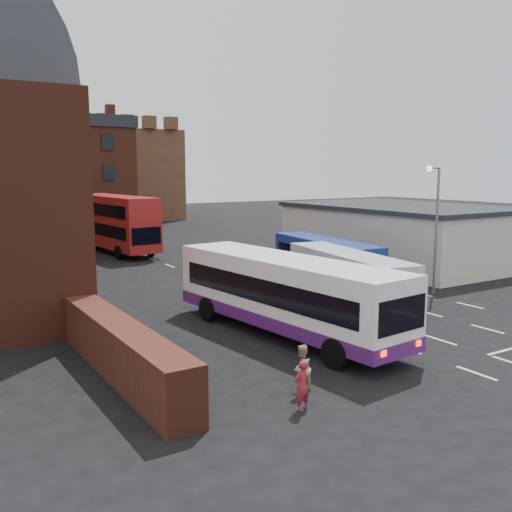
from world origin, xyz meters
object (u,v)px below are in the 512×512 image
bus_white_outbound (285,290)px  bus_red_double (115,222)px  bus_white_inbound (348,273)px  bus_blue (326,256)px  street_lamp (435,218)px  pedestrian_beige (302,369)px  pedestrian_red (302,385)px

bus_white_outbound → bus_red_double: bus_red_double is taller
bus_white_outbound → bus_white_inbound: (6.20, 3.16, -0.39)m
bus_white_inbound → bus_blue: (2.65, 5.15, -0.01)m
bus_white_outbound → street_lamp: size_ratio=1.72×
bus_white_inbound → bus_red_double: size_ratio=0.81×
bus_white_outbound → pedestrian_beige: bearing=-125.9°
bus_white_outbound → bus_white_inbound: size_ratio=1.25×
bus_white_outbound → bus_red_double: (1.77, 26.94, 0.58)m
bus_blue → pedestrian_red: bearing=55.8°
street_lamp → pedestrian_beige: 16.50m
bus_white_inbound → pedestrian_beige: (-9.32, -8.53, -0.76)m
bus_white_outbound → bus_white_inbound: bearing=21.2°
bus_white_inbound → pedestrian_beige: bus_white_inbound is taller
bus_white_inbound → bus_white_outbound: bearing=36.8°
bus_red_double → street_lamp: 26.72m
bus_white_inbound → pedestrian_red: size_ratio=6.58×
bus_white_outbound → pedestrian_beige: size_ratio=8.00×
pedestrian_beige → bus_white_outbound: bearing=-142.3°
bus_blue → pedestrian_red: 19.52m
pedestrian_beige → street_lamp: bearing=-174.9°
street_lamp → pedestrian_red: size_ratio=4.76×
bus_blue → bus_red_double: bus_red_double is taller
pedestrian_red → bus_blue: bearing=-138.7°
bus_blue → pedestrian_beige: (-11.98, -13.67, -0.76)m
bus_red_double → bus_white_outbound: bearing=82.0°
bus_red_double → pedestrian_red: size_ratio=8.09×
bus_red_double → pedestrian_beige: size_ratio=7.88×
bus_white_outbound → bus_blue: (8.85, 8.30, -0.40)m
bus_white_inbound → bus_blue: size_ratio=1.01×
pedestrian_red → bus_red_double: bearing=-107.4°
bus_blue → pedestrian_red: size_ratio=6.51×
bus_white_inbound → street_lamp: bearing=176.9°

